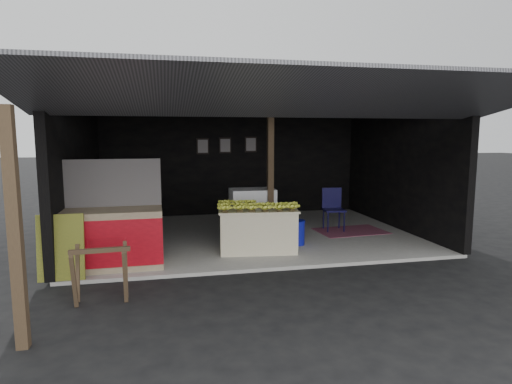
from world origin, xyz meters
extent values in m
plane|color=black|center=(0.00, 0.00, 0.00)|extent=(80.00, 80.00, 0.00)
cube|color=gray|center=(0.00, 2.50, 0.03)|extent=(7.00, 5.00, 0.06)
cube|color=black|center=(0.00, 5.00, 1.51)|extent=(7.00, 0.15, 2.90)
cube|color=black|center=(-3.50, 2.50, 1.51)|extent=(0.15, 5.00, 2.90)
cube|color=black|center=(3.50, 2.50, 1.51)|extent=(0.15, 5.00, 2.90)
cube|color=#232326|center=(0.00, 2.50, 2.96)|extent=(7.20, 5.20, 0.12)
cube|color=#232326|center=(0.00, -0.95, 2.73)|extent=(7.40, 2.47, 0.48)
cube|color=#493724|center=(0.30, 1.90, 1.49)|extent=(0.12, 0.12, 2.85)
cube|color=#493724|center=(-3.30, -1.90, 1.25)|extent=(0.12, 0.12, 2.50)
cube|color=beige|center=(-0.14, 1.10, 0.44)|extent=(1.47, 0.99, 0.76)
cube|color=beige|center=(-0.14, 1.10, 0.84)|extent=(1.54, 1.05, 0.04)
cube|color=white|center=(-0.01, 2.20, 0.57)|extent=(0.92, 0.62, 1.02)
cube|color=navy|center=(-0.01, 1.88, 0.62)|extent=(0.72, 0.02, 0.31)
cube|color=#B21414|center=(-0.01, 1.88, 0.26)|extent=(0.46, 0.02, 0.10)
cube|color=#998466|center=(-2.72, 0.60, 0.54)|extent=(1.71, 0.77, 0.95)
cube|color=#AF0B17|center=(-2.72, 0.22, 0.54)|extent=(1.70, 0.05, 0.74)
cube|color=white|center=(-2.72, 0.21, 0.54)|extent=(0.58, 0.02, 0.19)
cube|color=navy|center=(-2.72, 0.92, 1.41)|extent=(1.70, 0.08, 0.80)
cube|color=black|center=(-3.34, 0.09, 0.55)|extent=(0.66, 0.16, 0.99)
cube|color=#493724|center=(-2.96, -1.02, 0.38)|extent=(0.07, 0.29, 0.74)
cube|color=#493724|center=(-2.35, -0.98, 0.38)|extent=(0.07, 0.29, 0.74)
cube|color=#493724|center=(-2.98, -0.65, 0.38)|extent=(0.07, 0.29, 0.74)
cube|color=#493724|center=(-2.37, -0.61, 0.38)|extent=(0.07, 0.29, 0.74)
cube|color=#493724|center=(-2.66, -0.81, 0.72)|extent=(0.77, 0.11, 0.06)
cylinder|color=#0E139A|center=(0.70, 1.35, 0.29)|extent=(0.31, 0.31, 0.46)
cylinder|color=#0C0934|center=(1.69, 2.20, 0.30)|extent=(0.03, 0.03, 0.47)
cylinder|color=#0C0934|center=(2.06, 2.16, 0.30)|extent=(0.03, 0.03, 0.47)
cylinder|color=#0C0934|center=(1.73, 2.57, 0.30)|extent=(0.03, 0.03, 0.47)
cylinder|color=#0C0934|center=(2.10, 2.53, 0.30)|extent=(0.03, 0.03, 0.47)
cube|color=#0C0934|center=(1.90, 2.37, 0.53)|extent=(0.49, 0.49, 0.04)
cube|color=#0C0934|center=(1.92, 2.57, 0.77)|extent=(0.45, 0.09, 0.48)
cube|color=maroon|center=(2.25, 2.22, 0.07)|extent=(1.58, 1.12, 0.01)
cube|color=black|center=(-0.80, 4.90, 1.91)|extent=(0.32, 0.03, 0.42)
cube|color=#4C4C59|center=(-0.80, 4.88, 1.91)|extent=(0.26, 0.02, 0.34)
cube|color=black|center=(-0.20, 4.90, 1.93)|extent=(0.32, 0.03, 0.42)
cube|color=#4C4C59|center=(-0.20, 4.88, 1.93)|extent=(0.26, 0.02, 0.34)
cube|color=black|center=(0.50, 4.90, 1.95)|extent=(0.32, 0.03, 0.42)
cube|color=#4C4C59|center=(0.50, 4.88, 1.95)|extent=(0.26, 0.02, 0.34)
camera|label=1|loc=(-1.81, -6.53, 2.21)|focal=30.00mm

